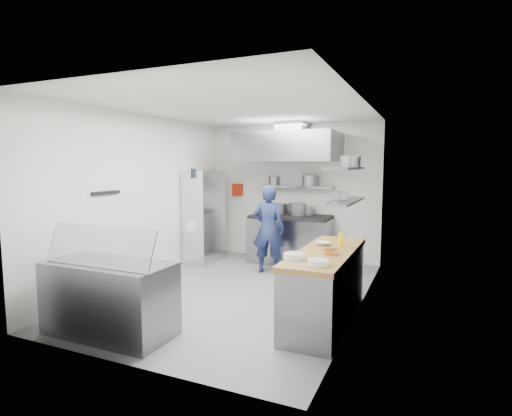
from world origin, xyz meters
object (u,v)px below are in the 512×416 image
at_px(wire_rack, 204,216).
at_px(display_case, 110,298).
at_px(gas_range, 290,240).
at_px(chef, 268,229).

xyz_separation_m(wire_rack, display_case, (0.82, -3.49, -0.50)).
relative_size(gas_range, chef, 1.00).
height_order(chef, display_case, chef).
distance_m(gas_range, wire_rack, 1.81).
relative_size(chef, wire_rack, 0.87).
bearing_deg(chef, gas_range, -110.46).
relative_size(chef, display_case, 1.07).
xyz_separation_m(gas_range, chef, (-0.13, -0.87, 0.35)).
bearing_deg(display_case, gas_range, 78.84).
distance_m(chef, wire_rack, 1.53).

